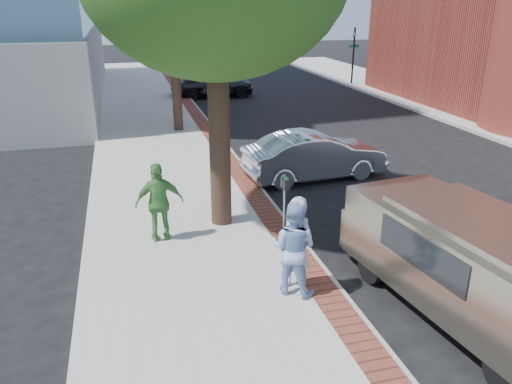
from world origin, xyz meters
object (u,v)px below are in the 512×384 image
object	(u,v)px
person_green	(159,202)
sedan_silver	(315,156)
parking_meter	(285,192)
bg_car	(212,83)
van	(466,259)
person_gray	(296,246)
person_officer	(293,248)

from	to	relation	value
person_green	sedan_silver	bearing A→B (deg)	-148.74
parking_meter	sedan_silver	distance (m)	4.60
bg_car	sedan_silver	bearing A→B (deg)	-177.28
bg_car	van	world-z (taller)	van
person_gray	person_officer	world-z (taller)	person_gray
person_green	bg_car	xyz separation A→B (m)	(4.69, 18.91, -0.27)
parking_meter	person_gray	size ratio (longest dim) A/B	0.76
person_officer	van	xyz separation A→B (m)	(2.88, -1.25, 0.00)
person_officer	sedan_silver	size ratio (longest dim) A/B	0.41
person_gray	bg_car	bearing A→B (deg)	140.52
parking_meter	person_officer	distance (m)	2.66
person_green	van	distance (m)	6.65
person_officer	bg_car	distance (m)	22.00
person_officer	parking_meter	bearing A→B (deg)	-65.28
parking_meter	person_officer	world-z (taller)	person_officer
bg_car	van	xyz separation A→B (m)	(0.47, -23.11, 0.27)
person_gray	sedan_silver	size ratio (longest dim) A/B	0.42
sedan_silver	van	distance (m)	7.77
parking_meter	person_officer	xyz separation A→B (m)	(-0.67, -2.57, -0.11)
van	parking_meter	bearing A→B (deg)	112.54
person_gray	person_green	world-z (taller)	person_gray
person_gray	person_officer	distance (m)	0.08
person_gray	person_officer	size ratio (longest dim) A/B	1.03
bg_car	person_officer	bearing A→B (deg)	174.25
person_officer	bg_car	xyz separation A→B (m)	(2.42, 21.86, -0.26)
person_green	person_gray	bearing A→B (deg)	125.85
person_officer	person_green	size ratio (longest dim) A/B	0.99
sedan_silver	van	bearing A→B (deg)	173.74
person_officer	person_green	bearing A→B (deg)	-13.16
sedan_silver	parking_meter	bearing A→B (deg)	144.01
person_officer	van	bearing A→B (deg)	-164.16
parking_meter	bg_car	xyz separation A→B (m)	(1.75, 19.29, -0.37)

